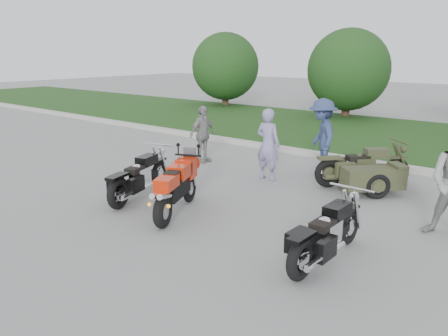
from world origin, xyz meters
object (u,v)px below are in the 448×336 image
Objects in this scene: cruiser_sidecar at (367,174)px; person_stripe at (268,144)px; cruiser_left at (138,179)px; sportbike_red at (176,186)px; person_back at (203,134)px; person_denim at (322,137)px; cruiser_right at (325,236)px.

cruiser_sidecar is 2.33m from person_stripe.
person_stripe is (1.32, 2.88, 0.43)m from cruiser_left.
sportbike_red is 4.10m from person_back.
person_denim is (0.81, 4.28, 0.39)m from sportbike_red.
cruiser_left is at bearing 148.42° from sportbike_red.
person_denim is 3.27m from person_back.
cruiser_left is at bearing -67.02° from person_denim.
person_stripe is at bearing -72.20° from person_denim.
person_stripe is at bearing 48.93° from cruiser_left.
cruiser_left is 1.24× the size of person_stripe.
person_back is at bearing -133.50° from cruiser_sidecar.
cruiser_left is 3.38m from person_back.
cruiser_sidecar reaches higher than cruiser_right.
person_back is (-2.33, 3.37, 0.22)m from sportbike_red.
cruiser_left is (-1.29, 0.17, -0.13)m from sportbike_red.
person_stripe reaches higher than cruiser_right.
sportbike_red is 1.00× the size of person_denim.
person_denim is at bearing 55.33° from sportbike_red.
cruiser_right is 1.22× the size of person_stripe.
person_stripe reaches higher than person_back.
person_stripe is at bearing 65.37° from sportbike_red.
sportbike_red is 1.30m from cruiser_left.
sportbike_red is 3.06m from cruiser_right.
cruiser_left is 1.04× the size of cruiser_sidecar.
person_denim is at bearing -121.47° from person_stripe.
person_back is at bearing 100.61° from sportbike_red.
person_denim reaches higher than person_back.
sportbike_red is 0.89× the size of cruiser_left.
person_back reaches higher than cruiser_left.
sportbike_red is at bearing -50.70° from person_denim.
person_stripe is 1.10× the size of person_back.
person_stripe is at bearing 135.69° from cruiser_right.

